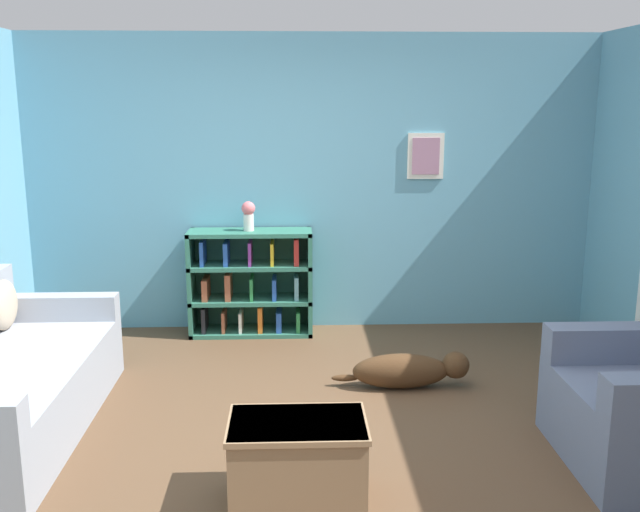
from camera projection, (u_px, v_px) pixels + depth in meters
name	position (u px, v px, depth m)	size (l,w,h in m)	color
ground_plane	(322.00, 435.00, 4.42)	(14.00, 14.00, 0.00)	brown
wall_back	(312.00, 184.00, 6.34)	(5.60, 0.13, 2.60)	#609EB7
bookshelf	(251.00, 283.00, 6.28)	(1.07, 0.35, 0.93)	#2D6B56
coffee_table	(298.00, 459.00, 3.65)	(0.71, 0.46, 0.44)	#846647
dog	(409.00, 370.00, 5.12)	(0.99, 0.23, 0.26)	#472D19
vase	(248.00, 214.00, 6.12)	(0.12, 0.12, 0.25)	silver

